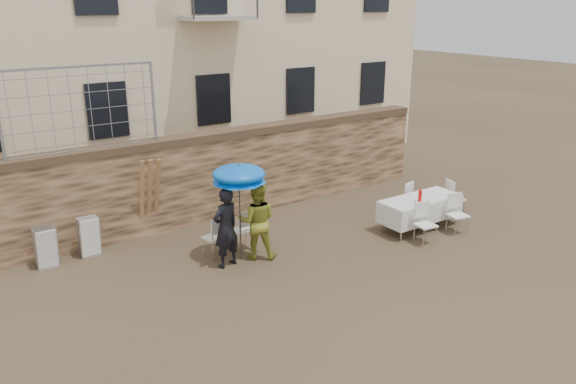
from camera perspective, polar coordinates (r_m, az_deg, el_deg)
ground at (r=10.77m, az=4.89°, el=-10.60°), size 80.00×80.00×0.00m
stone_wall at (r=14.25m, az=-7.67°, el=1.55°), size 13.00×0.50×2.20m
chain_link_fence at (r=12.79m, az=-20.25°, el=7.83°), size 3.20×0.06×1.80m
man_suit at (r=11.64m, az=-6.35°, el=-3.63°), size 0.71×0.55×1.72m
woman_dress at (r=11.98m, az=-3.18°, el=-2.96°), size 1.03×0.98×1.69m
umbrella at (r=11.56m, az=-5.01°, el=1.53°), size 1.15×1.15×1.98m
couple_chair_left at (r=12.24m, az=-7.50°, el=-4.46°), size 0.56×0.56×0.96m
couple_chair_right at (r=12.54m, az=-4.64°, el=-3.78°), size 0.50×0.50×0.96m
banquet_table at (r=13.96m, az=13.32°, el=-0.76°), size 2.10×0.85×0.78m
soda_bottle at (r=13.67m, az=13.26°, el=-0.40°), size 0.09×0.09×0.26m
table_chair_front_left at (r=13.16m, az=13.83°, el=-3.17°), size 0.54×0.54×0.96m
table_chair_front_right at (r=13.96m, az=16.89°, el=-2.18°), size 0.57×0.57×0.96m
table_chair_back at (r=14.70m, az=11.52°, el=-0.68°), size 0.58×0.58×0.96m
table_chair_side at (r=15.12m, az=16.60°, el=-0.54°), size 0.60×0.60×0.96m
chair_stack_left at (r=12.88m, az=-23.55°, el=-4.84°), size 0.46×0.47×0.92m
chair_stack_right at (r=13.03m, az=-19.69°, el=-4.07°), size 0.46×0.40×0.92m
wood_planks at (r=13.34m, az=-13.42°, el=-0.46°), size 0.70×0.20×2.00m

